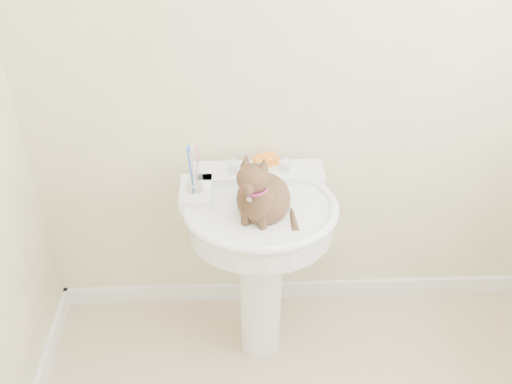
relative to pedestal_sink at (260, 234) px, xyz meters
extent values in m
cube|color=white|center=(0.18, 0.28, -0.59)|extent=(2.20, 0.02, 0.09)
cylinder|color=white|center=(0.00, -0.01, -0.33)|extent=(0.17, 0.17, 0.62)
cylinder|color=white|center=(0.00, -0.01, 0.08)|extent=(0.55, 0.55, 0.12)
ellipsoid|color=white|center=(0.00, -0.01, 0.02)|extent=(0.50, 0.44, 0.20)
torus|color=white|center=(0.00, -0.01, 0.13)|extent=(0.58, 0.58, 0.04)
cube|color=white|center=(0.00, 0.19, 0.15)|extent=(0.51, 0.14, 0.05)
cube|color=white|center=(-0.24, 0.07, 0.15)|extent=(0.12, 0.18, 0.05)
cylinder|color=silver|center=(0.00, 0.15, 0.19)|extent=(0.05, 0.05, 0.05)
cylinder|color=silver|center=(0.00, 0.10, 0.22)|extent=(0.04, 0.04, 0.14)
sphere|color=white|center=(-0.11, 0.17, 0.21)|extent=(0.06, 0.06, 0.06)
sphere|color=white|center=(0.11, 0.17, 0.21)|extent=(0.06, 0.06, 0.06)
cube|color=orange|center=(0.03, 0.23, 0.19)|extent=(0.10, 0.08, 0.03)
cylinder|color=silver|center=(-0.24, 0.06, 0.18)|extent=(0.07, 0.07, 0.01)
cylinder|color=white|center=(-0.24, 0.06, 0.22)|extent=(0.06, 0.06, 0.09)
cylinder|color=blue|center=(-0.25, 0.06, 0.27)|extent=(0.01, 0.01, 0.17)
cylinder|color=silver|center=(-0.24, 0.06, 0.27)|extent=(0.01, 0.01, 0.17)
cylinder|color=#CF7B84|center=(-0.23, 0.06, 0.27)|extent=(0.01, 0.01, 0.17)
ellipsoid|color=brown|center=(0.00, -0.02, 0.19)|extent=(0.20, 0.23, 0.18)
ellipsoid|color=brown|center=(0.00, -0.10, 0.24)|extent=(0.13, 0.12, 0.16)
ellipsoid|color=brown|center=(0.00, -0.13, 0.34)|extent=(0.11, 0.10, 0.10)
cone|color=brown|center=(-0.03, -0.11, 0.40)|extent=(0.04, 0.04, 0.04)
cone|color=brown|center=(0.03, -0.11, 0.40)|extent=(0.04, 0.04, 0.04)
cylinder|color=brown|center=(0.11, 0.00, 0.13)|extent=(0.03, 0.03, 0.21)
torus|color=#991D58|center=(0.00, -0.12, 0.30)|extent=(0.09, 0.09, 0.01)
camera|label=1|loc=(-0.08, -1.67, 1.40)|focal=40.00mm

